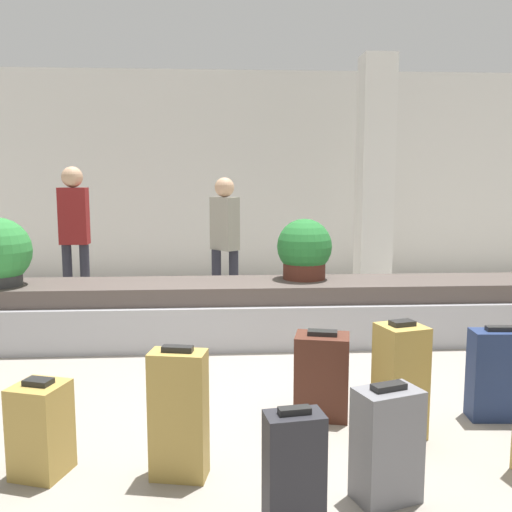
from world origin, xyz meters
name	(u,v)px	position (x,y,z in m)	size (l,w,h in m)	color
ground_plane	(272,408)	(0.00, 0.00, 0.00)	(18.00, 18.00, 0.00)	gray
back_wall	(242,177)	(0.00, 5.14, 1.60)	(18.00, 0.06, 3.20)	silver
carousel	(256,312)	(0.00, 1.70, 0.28)	(6.83, 0.89, 0.58)	#9E9EA3
pillar	(375,177)	(1.76, 3.93, 1.60)	(0.43, 0.43, 3.20)	silver
suitcase_1	(41,429)	(-1.31, -0.81, 0.25)	(0.32, 0.33, 0.53)	#A3843D
suitcase_2	(322,375)	(0.32, -0.16, 0.28)	(0.40, 0.33, 0.59)	#472319
suitcase_3	(500,374)	(1.48, -0.27, 0.30)	(0.41, 0.21, 0.63)	navy
suitcase_4	(400,380)	(0.75, -0.47, 0.35)	(0.32, 0.32, 0.73)	#A3843D
suitcase_5	(294,469)	(-0.02, -1.35, 0.27)	(0.29, 0.20, 0.57)	#232328
suitcase_6	(179,415)	(-0.57, -0.89, 0.35)	(0.32, 0.22, 0.72)	#A3843D
suitcase_7	(387,445)	(0.46, -1.17, 0.29)	(0.36, 0.29, 0.60)	slate
potted_plant_0	(304,250)	(0.49, 1.82, 0.87)	(0.55, 0.55, 0.60)	#4C2319
traveler_0	(225,235)	(-0.29, 2.76, 0.94)	(0.34, 0.36, 1.59)	#282833
traveler_1	(74,226)	(-2.03, 2.91, 1.03)	(0.32, 0.24, 1.71)	#282833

